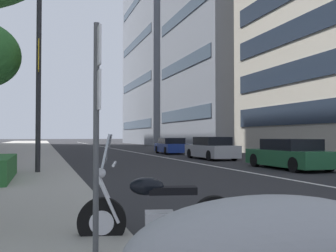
# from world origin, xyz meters

# --- Properties ---
(sidewalk_right_plaza) EXTENTS (160.00, 8.67, 0.15)m
(sidewalk_right_plaza) POSITION_xyz_m (30.00, 11.03, 0.07)
(sidewalk_right_plaza) COLOR #A39E93
(sidewalk_right_plaza) RESTS_ON ground
(lane_centre_stripe) EXTENTS (110.00, 0.16, 0.01)m
(lane_centre_stripe) POSITION_xyz_m (35.00, 0.00, 0.00)
(lane_centre_stripe) COLOR silver
(lane_centre_stripe) RESTS_ON ground
(motorcycle_far_end_row) EXTENTS (0.73, 2.13, 1.48)m
(motorcycle_far_end_row) POSITION_xyz_m (2.46, 6.39, 0.44)
(motorcycle_far_end_row) COLOR black
(motorcycle_far_end_row) RESTS_ON ground
(car_following_behind) EXTENTS (4.52, 1.91, 1.32)m
(car_following_behind) POSITION_xyz_m (11.78, -2.55, 0.63)
(car_following_behind) COLOR #236038
(car_following_behind) RESTS_ON ground
(car_approaching_light) EXTENTS (4.62, 1.85, 1.40)m
(car_approaching_light) POSITION_xyz_m (19.39, -2.27, 0.66)
(car_approaching_light) COLOR #B7B7BC
(car_approaching_light) RESTS_ON ground
(car_mid_block_traffic) EXTENTS (4.45, 2.08, 1.31)m
(car_mid_block_traffic) POSITION_xyz_m (27.23, -2.28, 0.62)
(car_mid_block_traffic) COLOR navy
(car_mid_block_traffic) RESTS_ON ground
(parking_sign_by_curb) EXTENTS (0.32, 0.06, 2.46)m
(parking_sign_by_curb) POSITION_xyz_m (1.48, 7.31, 1.69)
(parking_sign_by_curb) COLOR #47494C
(parking_sign_by_curb) RESTS_ON sidewalk_right_plaza
(street_lamp_with_banners) EXTENTS (1.26, 2.48, 8.60)m
(street_lamp_with_banners) POSITION_xyz_m (12.11, 7.66, 5.22)
(street_lamp_with_banners) COLOR #232326
(street_lamp_with_banners) RESTS_ON sidewalk_right_plaza
(office_tower_near_left) EXTENTS (24.25, 20.79, 45.16)m
(office_tower_near_left) POSITION_xyz_m (66.90, -19.04, 22.58)
(office_tower_near_left) COLOR gray
(office_tower_near_left) RESTS_ON ground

